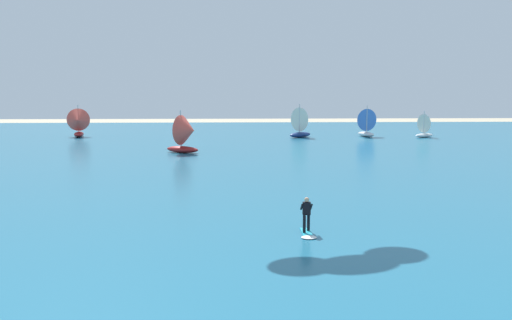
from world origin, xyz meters
The scene contains 7 objects.
ocean centered at (0.00, 51.76, 0.05)m, with size 160.00×90.00×0.10m, color #236B89.
kitesurfer centered at (3.24, 18.78, 0.70)m, with size 0.70×1.95×1.67m.
sailboat_far_left centered at (-21.08, 67.77, 2.05)m, with size 3.26×3.76×4.26m.
sailboat_far_right centered at (-5.02, 49.62, 2.08)m, with size 3.87×3.45×4.33m.
sailboat_outermost centered at (25.35, 65.66, 1.70)m, with size 3.11×2.78×3.48m.
sailboat_anchored_offshore centered at (17.37, 67.47, 2.03)m, with size 3.31×3.74×4.20m.
sailboat_near_shore centered at (8.93, 66.54, 2.14)m, with size 3.98×3.85×4.45m.
Camera 1 is at (-0.01, -5.46, 6.84)m, focal length 38.11 mm.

